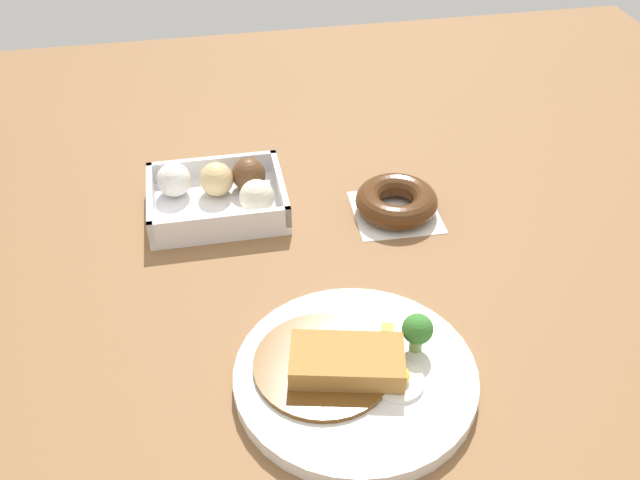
# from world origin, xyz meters

# --- Properties ---
(ground_plane) EXTENTS (1.60, 1.60, 0.00)m
(ground_plane) POSITION_xyz_m (0.00, 0.00, 0.00)
(ground_plane) COLOR brown
(curry_plate) EXTENTS (0.25, 0.25, 0.06)m
(curry_plate) POSITION_xyz_m (0.01, 0.14, 0.01)
(curry_plate) COLOR white
(curry_plate) RESTS_ON ground_plane
(donut_box) EXTENTS (0.18, 0.15, 0.06)m
(donut_box) POSITION_xyz_m (0.12, -0.20, 0.02)
(donut_box) COLOR white
(donut_box) RESTS_ON ground_plane
(chocolate_ring_donut) EXTENTS (0.12, 0.12, 0.04)m
(chocolate_ring_donut) POSITION_xyz_m (-0.11, -0.14, 0.02)
(chocolate_ring_donut) COLOR white
(chocolate_ring_donut) RESTS_ON ground_plane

